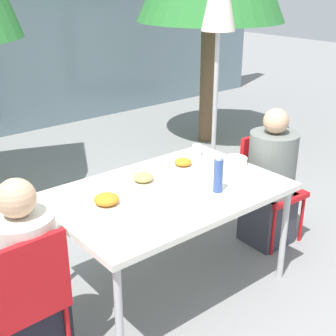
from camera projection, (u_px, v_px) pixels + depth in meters
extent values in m
plane|color=gray|center=(168.00, 285.00, 3.30)|extent=(24.00, 24.00, 0.00)
cube|color=silver|center=(168.00, 192.00, 3.02)|extent=(1.49, 0.99, 0.04)
cylinder|color=#B7B7B7|center=(119.00, 320.00, 2.45)|extent=(0.04, 0.04, 0.70)
cylinder|color=#B7B7B7|center=(284.00, 234.00, 3.25)|extent=(0.04, 0.04, 0.70)
cylinder|color=#B7B7B7|center=(45.00, 250.00, 3.07)|extent=(0.04, 0.04, 0.70)
cylinder|color=#B7B7B7|center=(199.00, 192.00, 3.88)|extent=(0.04, 0.04, 0.70)
cube|color=red|center=(21.00, 299.00, 2.50)|extent=(0.41, 0.41, 0.04)
cube|color=red|center=(31.00, 279.00, 2.28)|extent=(0.40, 0.05, 0.42)
cylinder|color=red|center=(40.00, 303.00, 2.81)|extent=(0.03, 0.03, 0.40)
cylinder|color=red|center=(68.00, 334.00, 2.57)|extent=(0.03, 0.03, 0.40)
cube|color=black|center=(34.00, 325.00, 2.61)|extent=(0.33, 0.33, 0.44)
cylinder|color=beige|center=(24.00, 256.00, 2.43)|extent=(0.36, 0.36, 0.47)
sphere|color=tan|center=(16.00, 198.00, 2.30)|extent=(0.20, 0.20, 0.20)
cube|color=red|center=(274.00, 192.00, 3.72)|extent=(0.42, 0.42, 0.04)
cube|color=red|center=(259.00, 159.00, 3.76)|extent=(0.40, 0.05, 0.42)
cylinder|color=red|center=(302.00, 219.00, 3.77)|extent=(0.03, 0.03, 0.40)
cylinder|color=red|center=(273.00, 232.00, 3.58)|extent=(0.03, 0.03, 0.40)
cylinder|color=red|center=(270.00, 204.00, 4.02)|extent=(0.03, 0.03, 0.40)
cylinder|color=red|center=(241.00, 215.00, 3.83)|extent=(0.03, 0.03, 0.40)
cube|color=#383842|center=(267.00, 216.00, 3.76)|extent=(0.35, 0.35, 0.44)
cylinder|color=slate|center=(272.00, 163.00, 3.59)|extent=(0.37, 0.37, 0.49)
sphere|color=tan|center=(276.00, 121.00, 3.46)|extent=(0.19, 0.19, 0.19)
cylinder|color=#333333|center=(212.00, 183.00, 4.83)|extent=(0.36, 0.36, 0.05)
cylinder|color=#BCBCBC|center=(216.00, 73.00, 4.39)|extent=(0.04, 0.04, 2.33)
cylinder|color=white|center=(143.00, 182.00, 3.10)|extent=(0.25, 0.25, 0.01)
ellipsoid|color=tan|center=(143.00, 177.00, 3.09)|extent=(0.14, 0.14, 0.05)
cylinder|color=white|center=(107.00, 205.00, 2.80)|extent=(0.28, 0.28, 0.01)
ellipsoid|color=orange|center=(107.00, 199.00, 2.78)|extent=(0.15, 0.15, 0.06)
cylinder|color=white|center=(183.00, 166.00, 3.36)|extent=(0.22, 0.22, 0.01)
ellipsoid|color=orange|center=(183.00, 162.00, 3.35)|extent=(0.12, 0.12, 0.05)
cylinder|color=#334C8E|center=(218.00, 176.00, 2.94)|extent=(0.06, 0.06, 0.22)
cylinder|color=white|center=(219.00, 158.00, 2.90)|extent=(0.04, 0.04, 0.02)
cylinder|color=white|center=(197.00, 150.00, 3.55)|extent=(0.07, 0.07, 0.09)
cylinder|color=white|center=(236.00, 161.00, 3.38)|extent=(0.17, 0.17, 0.06)
cylinder|color=brown|center=(208.00, 83.00, 5.88)|extent=(0.20, 0.20, 1.50)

